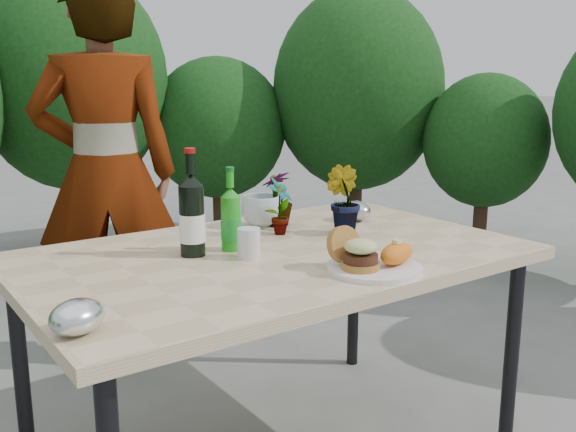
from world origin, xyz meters
TOP-DOWN VIEW (x-y plane):
  - patio_table at (0.00, 0.00)m, footprint 1.60×1.00m
  - shrub_hedge at (0.13, 1.65)m, footprint 6.79×5.14m
  - dinner_plate at (0.12, -0.35)m, footprint 0.28×0.28m
  - burger_stack at (0.06, -0.33)m, footprint 0.11×0.16m
  - sweet_potato at (0.18, -0.37)m, footprint 0.17×0.12m
  - grilled_veg at (0.13, -0.26)m, footprint 0.08×0.05m
  - wine_bottle at (-0.24, 0.10)m, footprint 0.08×0.08m
  - sparkling_water at (-0.11, 0.09)m, footprint 0.07×0.07m
  - plastic_cup at (-0.11, -0.03)m, footprint 0.07×0.07m
  - seedling_left at (0.14, 0.17)m, footprint 0.13×0.11m
  - seedling_mid at (0.34, 0.06)m, footprint 0.13×0.15m
  - seedling_right at (0.22, 0.30)m, footprint 0.14×0.14m
  - blue_bowl at (0.16, 0.32)m, footprint 0.19×0.19m
  - foil_packet_left at (-0.74, -0.32)m, footprint 0.17×0.16m
  - foil_packet_right at (0.51, 0.19)m, footprint 0.14×0.16m
  - person at (-0.15, 1.13)m, footprint 0.75×0.63m

SIDE VIEW (x-z plane):
  - patio_table at x=0.00m, z-range 0.32..1.07m
  - dinner_plate at x=0.12m, z-range 0.75..0.76m
  - grilled_veg at x=0.13m, z-range 0.76..0.79m
  - foil_packet_left at x=-0.74m, z-range 0.75..0.83m
  - foil_packet_right at x=0.51m, z-range 0.75..0.83m
  - sweet_potato at x=0.18m, z-range 0.77..0.83m
  - plastic_cup at x=-0.11m, z-range 0.75..0.84m
  - blue_bowl at x=0.16m, z-range 0.75..0.87m
  - burger_stack at x=0.06m, z-range 0.75..0.87m
  - sparkling_water at x=-0.11m, z-range 0.71..0.99m
  - seedling_left at x=0.14m, z-range 0.75..0.96m
  - seedling_right at x=0.22m, z-range 0.75..0.96m
  - seedling_mid at x=0.34m, z-range 0.75..0.99m
  - wine_bottle at x=-0.24m, z-range 0.70..1.05m
  - person at x=-0.15m, z-range 0.00..1.76m
  - shrub_hedge at x=0.13m, z-range 0.08..2.16m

